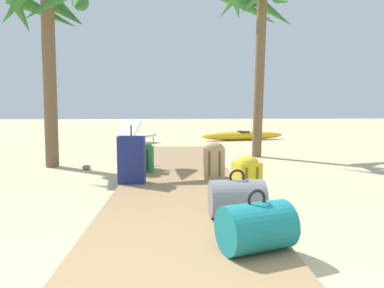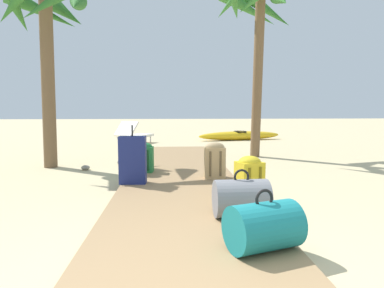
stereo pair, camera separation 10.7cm
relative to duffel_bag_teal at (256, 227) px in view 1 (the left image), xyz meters
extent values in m
plane|color=#CCB789|center=(-0.59, 2.36, -0.28)|extent=(60.00, 60.00, 0.00)
cube|color=#9E7A51|center=(-0.59, 3.15, -0.24)|extent=(1.80, 7.96, 0.08)
cylinder|color=#197A7F|center=(0.00, 0.00, 0.00)|extent=(0.65, 0.55, 0.39)
torus|color=black|center=(0.00, 0.00, 0.22)|extent=(0.16, 0.08, 0.16)
cube|color=tan|center=(-0.03, 2.77, 0.05)|extent=(0.33, 0.22, 0.50)
ellipsoid|color=tan|center=(-0.03, 2.77, 0.30)|extent=(0.32, 0.21, 0.17)
cylinder|color=brown|center=(-0.12, 2.66, 0.05)|extent=(0.04, 0.04, 0.40)
cylinder|color=brown|center=(0.05, 2.66, 0.05)|extent=(0.04, 0.04, 0.40)
cube|color=#237538|center=(-1.20, 3.34, 0.03)|extent=(0.32, 0.25, 0.45)
ellipsoid|color=#237538|center=(-1.20, 3.34, 0.25)|extent=(0.31, 0.23, 0.15)
cylinder|color=#113A1C|center=(-1.29, 3.24, 0.03)|extent=(0.04, 0.04, 0.36)
cylinder|color=#113A1C|center=(-1.14, 3.22, 0.03)|extent=(0.04, 0.04, 0.36)
cylinder|color=slate|center=(-0.01, 0.82, 0.00)|extent=(0.57, 0.41, 0.39)
torus|color=black|center=(-0.01, 0.82, 0.23)|extent=(0.16, 0.03, 0.16)
cube|color=navy|center=(-1.31, 2.46, 0.16)|extent=(0.40, 0.23, 0.71)
cylinder|color=black|center=(-1.31, 2.46, 0.60)|extent=(0.02, 0.02, 0.17)
cube|color=gold|center=(0.23, 1.48, 0.04)|extent=(0.36, 0.33, 0.47)
ellipsoid|color=gold|center=(0.23, 1.48, 0.28)|extent=(0.34, 0.32, 0.15)
cylinder|color=#6D5E11|center=(0.20, 1.33, 0.04)|extent=(0.05, 0.05, 0.38)
cylinder|color=#6D5E11|center=(0.34, 1.38, 0.04)|extent=(0.05, 0.05, 0.38)
cylinder|color=brown|center=(1.34, 5.46, 1.65)|extent=(0.23, 0.48, 3.86)
cone|color=#387A33|center=(1.71, 6.06, 3.37)|extent=(1.33, 1.01, 1.16)
cone|color=#387A33|center=(1.27, 6.24, 3.44)|extent=(1.60, 0.50, 1.02)
cone|color=#387A33|center=(0.79, 5.65, 3.43)|extent=(0.73, 1.26, 0.85)
cylinder|color=brown|center=(-3.20, 4.45, 1.41)|extent=(0.26, 0.38, 3.39)
cone|color=#2D6B28|center=(-2.61, 4.55, 2.99)|extent=(0.56, 1.28, 0.77)
cone|color=#2D6B28|center=(-2.94, 4.91, 2.93)|extent=(1.12, 0.84, 0.89)
cone|color=#2D6B28|center=(-3.48, 5.11, 2.99)|extent=(1.49, 0.91, 0.85)
cone|color=#2D6B28|center=(-3.77, 4.49, 2.90)|extent=(0.44, 1.13, 1.01)
cube|color=white|center=(-1.90, 8.68, -0.02)|extent=(1.12, 1.52, 0.08)
cube|color=white|center=(-2.14, 8.14, 0.26)|extent=(0.76, 0.73, 0.46)
cylinder|color=silver|center=(-1.88, 9.29, -0.17)|extent=(0.04, 0.04, 0.22)
cylinder|color=silver|center=(-1.45, 9.09, -0.17)|extent=(0.04, 0.04, 0.22)
cylinder|color=silver|center=(-2.34, 8.27, -0.17)|extent=(0.04, 0.04, 0.22)
cylinder|color=silver|center=(-1.91, 8.07, -0.17)|extent=(0.04, 0.04, 0.22)
ellipsoid|color=gold|center=(1.83, 9.77, -0.11)|extent=(3.26, 1.19, 0.33)
torus|color=black|center=(1.83, 9.77, 0.04)|extent=(0.58, 0.58, 0.05)
ellipsoid|color=gray|center=(-2.41, 4.02, -0.23)|extent=(0.23, 0.23, 0.10)
ellipsoid|color=slate|center=(-1.81, 4.64, -0.23)|extent=(0.22, 0.23, 0.09)
camera|label=1|loc=(-0.63, -2.55, 0.95)|focal=31.34mm
camera|label=2|loc=(-0.73, -2.55, 0.95)|focal=31.34mm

